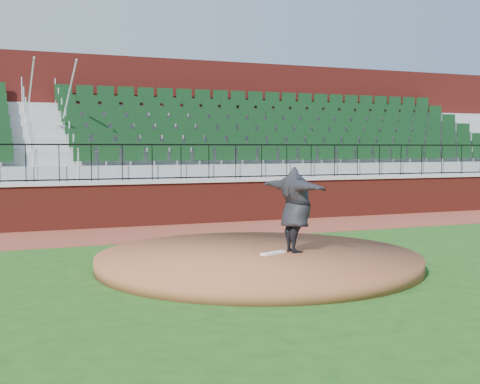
# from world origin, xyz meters

# --- Properties ---
(ground) EXTENTS (90.00, 90.00, 0.00)m
(ground) POSITION_xyz_m (0.00, 0.00, 0.00)
(ground) COLOR #1C4A15
(ground) RESTS_ON ground
(warning_track) EXTENTS (34.00, 3.20, 0.01)m
(warning_track) POSITION_xyz_m (0.00, 5.40, 0.01)
(warning_track) COLOR brown
(warning_track) RESTS_ON ground
(field_wall) EXTENTS (34.00, 0.35, 1.20)m
(field_wall) POSITION_xyz_m (0.00, 7.00, 0.60)
(field_wall) COLOR maroon
(field_wall) RESTS_ON ground
(wall_cap) EXTENTS (34.00, 0.45, 0.10)m
(wall_cap) POSITION_xyz_m (0.00, 7.00, 1.25)
(wall_cap) COLOR #B7B7B7
(wall_cap) RESTS_ON field_wall
(wall_railing) EXTENTS (34.00, 0.05, 1.00)m
(wall_railing) POSITION_xyz_m (0.00, 7.00, 1.80)
(wall_railing) COLOR black
(wall_railing) RESTS_ON wall_cap
(seating_stands) EXTENTS (34.00, 5.10, 4.60)m
(seating_stands) POSITION_xyz_m (0.00, 9.72, 2.30)
(seating_stands) COLOR gray
(seating_stands) RESTS_ON ground
(concourse_wall) EXTENTS (34.00, 0.50, 5.50)m
(concourse_wall) POSITION_xyz_m (0.00, 12.52, 2.75)
(concourse_wall) COLOR maroon
(concourse_wall) RESTS_ON ground
(pitchers_mound) EXTENTS (5.98, 5.98, 0.25)m
(pitchers_mound) POSITION_xyz_m (-0.22, 0.09, 0.12)
(pitchers_mound) COLOR brown
(pitchers_mound) RESTS_ON ground
(pitching_rubber) EXTENTS (0.57, 0.32, 0.04)m
(pitching_rubber) POSITION_xyz_m (0.02, -0.08, 0.27)
(pitching_rubber) COLOR white
(pitching_rubber) RESTS_ON pitchers_mound
(pitcher) EXTENTS (0.76, 2.02, 1.61)m
(pitcher) POSITION_xyz_m (0.49, -0.04, 1.05)
(pitcher) COLOR black
(pitcher) RESTS_ON pitchers_mound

